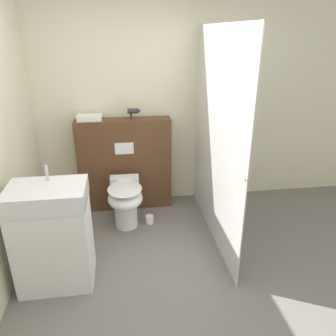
# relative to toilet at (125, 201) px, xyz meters

# --- Properties ---
(ground_plane) EXTENTS (12.00, 12.00, 0.00)m
(ground_plane) POSITION_rel_toilet_xyz_m (0.36, -1.18, -0.34)
(ground_plane) COLOR slate
(wall_back) EXTENTS (8.00, 0.06, 2.50)m
(wall_back) POSITION_rel_toilet_xyz_m (0.36, 0.69, 0.91)
(wall_back) COLOR beige
(wall_back) RESTS_ON ground_plane
(partition_panel) EXTENTS (1.13, 0.24, 1.14)m
(partition_panel) POSITION_rel_toilet_xyz_m (0.02, 0.52, 0.23)
(partition_panel) COLOR #51331E
(partition_panel) RESTS_ON ground_plane
(shower_glass) EXTENTS (0.04, 1.77, 2.16)m
(shower_glass) POSITION_rel_toilet_xyz_m (0.94, -0.22, 0.74)
(shower_glass) COLOR silver
(shower_glass) RESTS_ON ground_plane
(toilet) EXTENTS (0.38, 0.55, 0.54)m
(toilet) POSITION_rel_toilet_xyz_m (0.00, 0.00, 0.00)
(toilet) COLOR white
(toilet) RESTS_ON ground_plane
(sink_vanity) EXTENTS (0.63, 0.44, 1.08)m
(sink_vanity) POSITION_rel_toilet_xyz_m (-0.63, -0.80, 0.14)
(sink_vanity) COLOR white
(sink_vanity) RESTS_ON ground_plane
(hair_drier) EXTENTS (0.16, 0.06, 0.13)m
(hair_drier) POSITION_rel_toilet_xyz_m (0.15, 0.52, 0.89)
(hair_drier) COLOR #2D2D33
(hair_drier) RESTS_ON partition_panel
(folded_towel) EXTENTS (0.28, 0.17, 0.06)m
(folded_towel) POSITION_rel_toilet_xyz_m (-0.36, 0.53, 0.83)
(folded_towel) COLOR white
(folded_towel) RESTS_ON partition_panel
(spare_toilet_roll) EXTENTS (0.09, 0.09, 0.09)m
(spare_toilet_roll) POSITION_rel_toilet_xyz_m (0.27, 0.04, -0.29)
(spare_toilet_roll) COLOR white
(spare_toilet_roll) RESTS_ON ground_plane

